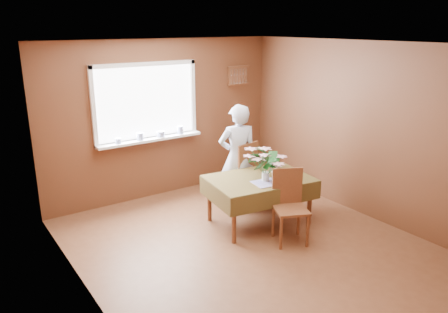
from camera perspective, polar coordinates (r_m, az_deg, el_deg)
floor at (r=5.70m, az=3.21°, el=-11.51°), size 4.50×4.50×0.00m
ceiling at (r=5.01m, az=3.69°, el=14.49°), size 4.50×4.50×0.00m
wall_back at (r=7.07m, az=-7.88°, el=4.86°), size 4.00×0.00×4.00m
wall_front at (r=3.82m, az=24.83°, el=-7.24°), size 4.00×0.00×4.00m
wall_left at (r=4.34m, az=-17.93°, el=-3.60°), size 0.00×4.50×4.50m
wall_right at (r=6.60m, az=17.28°, el=3.39°), size 0.00×4.50×4.50m
window_assembly at (r=6.88m, az=-9.91°, el=5.38°), size 1.72×0.20×1.22m
spoon_rack at (r=7.70m, az=1.87°, el=10.52°), size 0.44×0.05×0.33m
dining_table at (r=6.07m, az=4.66°, el=-3.50°), size 1.51×1.14×0.68m
chair_far at (r=6.69m, az=2.39°, el=-1.94°), size 0.51×0.51×1.01m
chair_near at (r=5.69m, az=8.49°, el=-5.94°), size 0.54×0.54×0.94m
seated_woman at (r=6.53m, az=1.80°, el=-0.07°), size 0.68×0.56×1.60m
flower_bouquet at (r=5.84m, az=5.51°, el=-0.60°), size 0.51×0.51×0.43m
side_plate at (r=6.30m, az=7.34°, el=-1.99°), size 0.32×0.32×0.01m
table_knife at (r=5.91m, az=6.97°, el=-3.23°), size 0.07×0.22×0.00m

